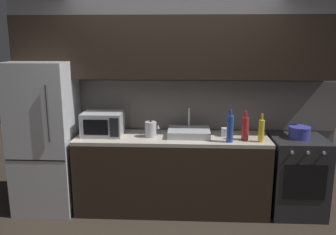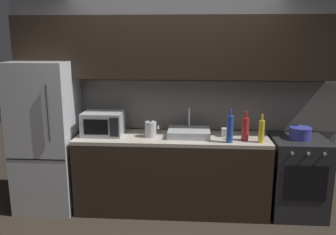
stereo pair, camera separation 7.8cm
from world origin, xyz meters
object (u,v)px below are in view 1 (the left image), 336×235
at_px(microwave, 103,124).
at_px(kettle, 151,129).
at_px(cooking_pot, 300,132).
at_px(refrigerator, 46,137).
at_px(mug_clear, 225,132).
at_px(wine_bottle_blue, 230,128).
at_px(wine_bottle_red, 245,128).
at_px(wine_bottle_yellow, 261,130).
at_px(oven_range, 296,176).

height_order(microwave, kettle, microwave).
bearing_deg(cooking_pot, refrigerator, -180.00).
xyz_separation_m(kettle, mug_clear, (0.85, 0.07, -0.04)).
xyz_separation_m(wine_bottle_blue, wine_bottle_red, (0.18, 0.10, -0.02)).
height_order(kettle, wine_bottle_blue, wine_bottle_blue).
bearing_deg(refrigerator, mug_clear, 1.06).
distance_m(microwave, kettle, 0.56).
distance_m(wine_bottle_yellow, mug_clear, 0.43).
bearing_deg(wine_bottle_blue, microwave, 171.73).
bearing_deg(mug_clear, wine_bottle_blue, -82.60).
xyz_separation_m(kettle, wine_bottle_yellow, (1.22, -0.14, 0.04)).
bearing_deg(refrigerator, oven_range, -0.02).
xyz_separation_m(refrigerator, mug_clear, (2.09, 0.04, 0.07)).
bearing_deg(refrigerator, wine_bottle_blue, -5.14).
distance_m(refrigerator, kettle, 1.25).
bearing_deg(wine_bottle_yellow, mug_clear, 150.78).
bearing_deg(kettle, cooking_pot, 0.97).
bearing_deg(cooking_pot, microwave, 179.53).
height_order(microwave, wine_bottle_blue, wine_bottle_blue).
height_order(microwave, wine_bottle_yellow, wine_bottle_yellow).
relative_size(kettle, wine_bottle_red, 0.62).
relative_size(microwave, cooking_pot, 1.93).
bearing_deg(kettle, refrigerator, 178.69).
relative_size(oven_range, kettle, 4.51).
height_order(wine_bottle_blue, cooking_pot, wine_bottle_blue).
relative_size(oven_range, wine_bottle_yellow, 2.88).
distance_m(oven_range, kettle, 1.77).
height_order(wine_bottle_yellow, wine_bottle_red, wine_bottle_red).
height_order(wine_bottle_blue, wine_bottle_red, wine_bottle_blue).
xyz_separation_m(wine_bottle_blue, cooking_pot, (0.80, 0.19, -0.09)).
bearing_deg(wine_bottle_yellow, kettle, 173.43).
height_order(kettle, wine_bottle_red, wine_bottle_red).
xyz_separation_m(oven_range, microwave, (-2.24, 0.02, 0.58)).
bearing_deg(kettle, mug_clear, 4.52).
relative_size(oven_range, microwave, 1.96).
distance_m(microwave, wine_bottle_blue, 1.45).
height_order(refrigerator, oven_range, refrigerator).
bearing_deg(wine_bottle_yellow, microwave, 174.00).
height_order(wine_bottle_yellow, cooking_pot, wine_bottle_yellow).
bearing_deg(cooking_pot, kettle, -179.03).
bearing_deg(kettle, wine_bottle_red, -3.62).
bearing_deg(oven_range, refrigerator, 179.98).
height_order(wine_bottle_yellow, mug_clear, wine_bottle_yellow).
distance_m(kettle, wine_bottle_yellow, 1.22).
height_order(oven_range, wine_bottle_red, wine_bottle_red).
distance_m(wine_bottle_blue, mug_clear, 0.25).
bearing_deg(kettle, wine_bottle_blue, -10.48).
relative_size(wine_bottle_red, mug_clear, 3.28).
height_order(oven_range, wine_bottle_yellow, wine_bottle_yellow).
relative_size(microwave, wine_bottle_blue, 1.27).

